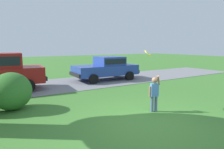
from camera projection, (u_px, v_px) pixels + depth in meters
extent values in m
plane|color=#3D752D|center=(146.00, 123.00, 5.99)|extent=(80.00, 80.00, 0.00)
cube|color=slate|center=(65.00, 84.00, 11.96)|extent=(28.00, 4.40, 0.02)
ellipsoid|color=#33702B|center=(11.00, 91.00, 7.14)|extent=(1.39, 1.45, 1.35)
ellipsoid|color=#33702B|center=(10.00, 100.00, 7.22)|extent=(0.76, 0.76, 0.68)
cube|color=#28429E|center=(105.00, 70.00, 13.38)|extent=(4.26, 1.99, 0.64)
cube|color=#28429E|center=(109.00, 61.00, 13.45)|extent=(1.74, 1.68, 0.56)
cube|color=black|center=(109.00, 61.00, 13.45)|extent=(1.60, 1.69, 0.34)
cylinder|color=black|center=(94.00, 79.00, 11.98)|extent=(0.61, 0.24, 0.60)
cylinder|color=black|center=(82.00, 75.00, 13.59)|extent=(0.61, 0.24, 0.60)
cylinder|color=black|center=(129.00, 76.00, 13.28)|extent=(0.61, 0.24, 0.60)
cylinder|color=black|center=(115.00, 73.00, 14.89)|extent=(0.61, 0.24, 0.60)
cube|color=black|center=(75.00, 75.00, 12.34)|extent=(0.18, 1.75, 0.20)
cube|color=black|center=(131.00, 70.00, 14.47)|extent=(0.18, 1.75, 0.20)
cylinder|color=black|center=(28.00, 86.00, 9.76)|extent=(0.70, 0.28, 0.68)
cylinder|color=black|center=(25.00, 80.00, 11.41)|extent=(0.70, 0.28, 0.68)
cube|color=black|center=(44.00, 77.00, 10.96)|extent=(0.26, 1.75, 0.20)
cylinder|color=#4C608C|center=(152.00, 104.00, 6.97)|extent=(0.10, 0.10, 0.55)
cylinder|color=#4C608C|center=(156.00, 104.00, 7.00)|extent=(0.10, 0.10, 0.55)
cube|color=#4C7FCC|center=(154.00, 90.00, 6.91)|extent=(0.30, 0.24, 0.44)
sphere|color=#A37556|center=(155.00, 80.00, 6.86)|extent=(0.20, 0.20, 0.20)
cylinder|color=#A37556|center=(158.00, 80.00, 6.94)|extent=(0.25, 0.20, 0.39)
cylinder|color=#A37556|center=(150.00, 92.00, 6.89)|extent=(0.07, 0.07, 0.36)
cylinder|color=yellow|center=(148.00, 53.00, 7.13)|extent=(0.33, 0.25, 0.29)
cylinder|color=#337FDB|center=(148.00, 53.00, 7.13)|extent=(0.19, 0.14, 0.17)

